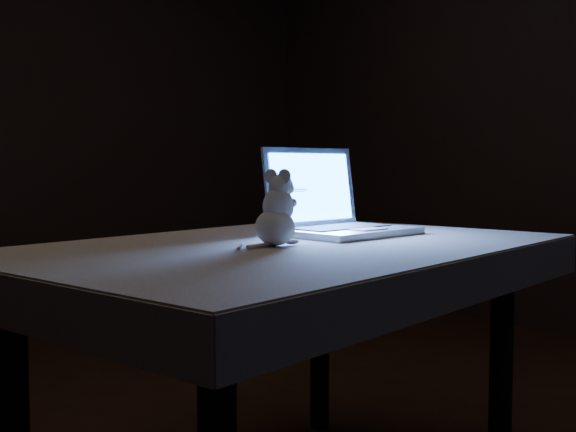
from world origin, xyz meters
TOP-DOWN VIEW (x-y plane):
  - table at (-0.10, -0.42)m, footprint 1.42×1.05m
  - tablecloth at (-0.11, -0.38)m, footprint 1.57×1.23m
  - laptop at (0.17, -0.36)m, footprint 0.39×0.35m
  - plush_mouse at (-0.16, -0.45)m, footprint 0.18×0.18m

SIDE VIEW (x-z plane):
  - table at x=-0.10m, z-range 0.00..0.69m
  - tablecloth at x=-0.11m, z-range 0.60..0.70m
  - plush_mouse at x=-0.16m, z-range 0.70..0.88m
  - laptop at x=0.17m, z-range 0.70..0.94m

